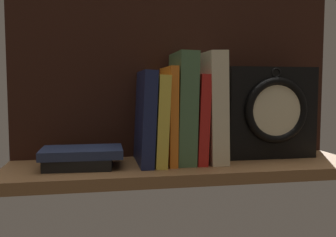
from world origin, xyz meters
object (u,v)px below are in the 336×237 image
book_green_romantic (182,108)px  book_cream_twain (211,107)px  book_navy_bierce (145,117)px  framed_clock (272,112)px  book_stack_side (81,157)px  book_yellow_seinlanguage (158,119)px  book_orange_pandolfini (168,115)px  book_red_requiem (197,118)px

book_green_romantic → book_cream_twain: (6.92, 0.00, 0.06)cm
book_navy_bierce → book_green_romantic: 8.95cm
framed_clock → book_stack_side: (-45.57, -2.46, -9.05)cm
book_yellow_seinlanguage → book_orange_pandolfini: (2.45, 0.00, 0.98)cm
book_navy_bierce → book_orange_pandolfini: book_orange_pandolfini is taller
book_yellow_seinlanguage → book_stack_side: (-17.33, -2.19, -7.76)cm
book_navy_bierce → book_cream_twain: size_ratio=0.83×
book_cream_twain → framed_clock: (15.58, 0.27, -1.39)cm
book_orange_pandolfini → book_cream_twain: (10.20, 0.00, 1.72)cm
book_cream_twain → framed_clock: 15.65cm
book_navy_bierce → book_green_romantic: size_ratio=0.83×
book_navy_bierce → book_red_requiem: size_ratio=1.04×
book_navy_bierce → book_red_requiem: (12.22, 0.00, -0.39)cm
book_green_romantic → framed_clock: (22.50, 0.27, -1.34)cm
book_green_romantic → book_yellow_seinlanguage: bearing=180.0°
book_yellow_seinlanguage → book_cream_twain: size_ratio=0.79×
book_navy_bierce → framed_clock: size_ratio=0.94×
book_green_romantic → framed_clock: book_green_romantic is taller
book_red_requiem → book_stack_side: book_red_requiem is taller
book_orange_pandolfini → book_red_requiem: bearing=0.0°
book_yellow_seinlanguage → book_stack_side: book_yellow_seinlanguage is taller
book_orange_pandolfini → book_red_requiem: 6.86cm
book_red_requiem → framed_clock: (18.98, 0.27, 1.18)cm
book_orange_pandolfini → book_red_requiem: size_ratio=1.09×
book_yellow_seinlanguage → framed_clock: (28.23, 0.27, 1.30)cm
book_red_requiem → book_cream_twain: size_ratio=0.80×
book_navy_bierce → book_green_romantic: book_green_romantic is taller
book_navy_bierce → book_red_requiem: bearing=0.0°
book_yellow_seinlanguage → framed_clock: bearing=0.6°
book_yellow_seinlanguage → book_cream_twain: 12.94cm
framed_clock → book_stack_side: framed_clock is taller
book_stack_side → book_cream_twain: bearing=4.2°
book_yellow_seinlanguage → book_orange_pandolfini: bearing=0.0°
book_orange_pandolfini → framed_clock: size_ratio=0.99×
book_navy_bierce → book_cream_twain: book_cream_twain is taller
book_orange_pandolfini → book_red_requiem: (6.81, 0.00, -0.86)cm
book_cream_twain → book_stack_side: size_ratio=1.45×
book_yellow_seinlanguage → book_cream_twain: bearing=0.0°
book_orange_pandolfini → framed_clock: 25.79cm
book_navy_bierce → book_stack_side: (-14.37, -2.19, -8.26)cm
book_red_requiem → book_green_romantic: bearing=180.0°
book_navy_bierce → book_yellow_seinlanguage: book_navy_bierce is taller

